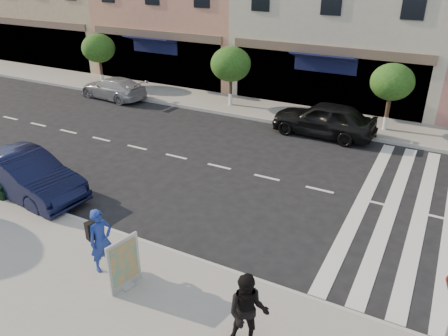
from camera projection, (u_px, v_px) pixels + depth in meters
ground at (214, 232)px, 12.93m from camera, size 120.00×120.00×0.00m
sidewalk_near at (134, 312)px, 9.91m from camera, size 60.00×4.50×0.15m
sidewalk_far at (322, 119)px, 21.63m from camera, size 60.00×3.00×0.15m
street_tree_wa at (98, 48)px, 26.38m from camera, size 2.00×2.00×3.05m
street_tree_wb at (231, 64)px, 22.60m from camera, size 2.10×2.10×3.06m
street_tree_c at (392, 82)px, 19.21m from camera, size 1.90×1.90×3.04m
photographer at (101, 240)px, 10.83m from camera, size 0.59×0.72×1.72m
walker at (248, 313)px, 8.61m from camera, size 1.04×0.93×1.76m
poster_board at (124, 265)px, 10.29m from camera, size 0.37×0.89×1.36m
car_near_mid at (26, 175)px, 14.60m from camera, size 4.77×2.11×1.52m
car_far_left at (113, 88)px, 24.79m from camera, size 4.33×2.10×1.21m
car_far_mid at (324, 119)px, 19.57m from camera, size 4.64×1.98×1.56m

